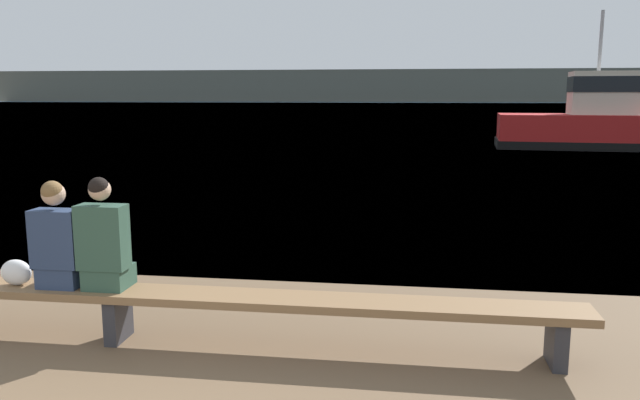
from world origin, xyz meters
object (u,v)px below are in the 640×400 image
object	(u,v)px
person_right	(104,242)
tugboat_red	(594,124)
bench_main	(117,297)
person_left	(58,241)
shopping_bag	(16,272)

from	to	relation	value
person_right	tugboat_red	world-z (taller)	tugboat_red
bench_main	tugboat_red	bearing A→B (deg)	65.21
person_left	person_right	xyz separation A→B (m)	(0.44, -0.00, 0.01)
bench_main	person_left	bearing A→B (deg)	179.86
tugboat_red	person_left	bearing A→B (deg)	159.36
person_left	person_right	bearing A→B (deg)	-0.03
bench_main	shopping_bag	world-z (taller)	shopping_bag
person_left	tugboat_red	distance (m)	24.43
bench_main	person_left	world-z (taller)	person_left
person_left	person_right	distance (m)	0.44
person_left	shopping_bag	world-z (taller)	person_left
person_right	shopping_bag	world-z (taller)	person_right
person_right	tugboat_red	size ratio (longest dim) A/B	0.13
bench_main	tugboat_red	distance (m)	24.21
person_right	shopping_bag	xyz separation A→B (m)	(-0.88, -0.01, -0.32)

